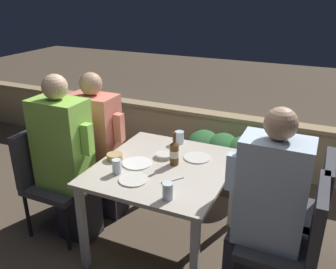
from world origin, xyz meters
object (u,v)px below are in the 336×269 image
Objects in this scene: chair_left_far at (81,154)px; beer_bottle at (174,152)px; chair_left_near at (49,171)px; potted_plant at (86,132)px; chair_right_near at (296,235)px; chair_right_far at (306,204)px; person_green_blouse at (67,160)px; person_blue_shirt at (265,209)px; person_coral_top at (99,146)px.

beer_bottle reaches higher than chair_left_far.
beer_bottle is (1.03, 0.22, 0.28)m from chair_left_near.
potted_plant is at bearing 111.58° from chair_left_near.
beer_bottle is 0.36× the size of potted_plant.
chair_right_near is 0.39m from chair_right_far.
person_green_blouse reaches higher than beer_bottle.
person_blue_shirt is (1.71, -0.40, 0.13)m from chair_left_far.
chair_left_near is 2.00m from chair_right_far.
person_blue_shirt is at bearing -120.57° from chair_right_far.
chair_right_far is at bearing -0.31° from chair_left_far.
chair_right_far is at bearing -0.35° from person_coral_top.
chair_right_near is 0.67× the size of person_blue_shirt.
chair_right_near is 0.24m from person_blue_shirt.
chair_right_far is (1.77, 0.37, -0.15)m from person_green_blouse.
person_blue_shirt is (1.50, -0.40, 0.02)m from person_coral_top.
chair_right_far is (1.73, -0.01, -0.12)m from person_coral_top.
person_green_blouse reaches higher than person_coral_top.
chair_left_near is 0.66× the size of person_green_blouse.
chair_right_near is (1.71, -0.40, -0.12)m from person_coral_top.
chair_left_near is 0.67× the size of person_blue_shirt.
person_green_blouse reaches higher than potted_plant.
person_green_blouse is 1.02× the size of person_blue_shirt.
beer_bottle is at bearing 161.87° from person_blue_shirt.
person_coral_top is 0.94m from potted_plant.
person_blue_shirt is at bearing -25.94° from potted_plant.
person_blue_shirt reaches higher than chair_right_near.
person_green_blouse is (0.20, -0.00, 0.15)m from chair_left_near.
chair_left_near and chair_left_far have the same top height.
chair_right_near reaches higher than potted_plant.
chair_left_far is at bearing 113.80° from person_green_blouse.
person_blue_shirt is 5.23× the size of beer_bottle.
chair_left_near is at bearing 179.64° from chair_right_near.
chair_left_far is 0.69× the size of person_coral_top.
person_coral_top is at bearing 84.74° from person_green_blouse.
chair_left_far is at bearing 85.01° from chair_left_near.
chair_right_far is at bearing 86.42° from chair_right_near.
person_coral_top is 5.10× the size of beer_bottle.
person_green_blouse is 5.35× the size of beer_bottle.
person_blue_shirt is at bearing -13.04° from chair_left_far.
person_coral_top reaches higher than chair_left_near.
person_coral_top is at bearing 168.42° from beer_bottle.
chair_left_far is (-0.17, 0.38, -0.15)m from person_green_blouse.
chair_right_far reaches higher than potted_plant.
chair_right_far is 2.47m from potted_plant.
person_green_blouse is at bearing -0.00° from chair_left_near.
person_blue_shirt reaches higher than potted_plant.
beer_bottle reaches higher than potted_plant.
person_green_blouse is 1.23m from potted_plant.
person_blue_shirt is (1.74, -0.01, 0.13)m from chair_left_near.
chair_right_far is (0.02, 0.39, 0.00)m from chair_right_near.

